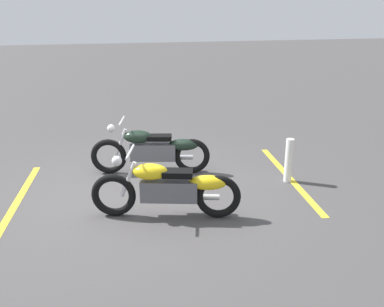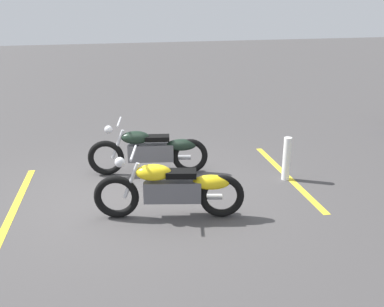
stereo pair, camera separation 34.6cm
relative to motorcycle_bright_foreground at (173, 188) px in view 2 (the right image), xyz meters
The scene contains 6 objects.
ground_plane 1.09m from the motorcycle_bright_foreground, 113.37° to the left, with size 60.00×60.00×0.00m, color #474444.
motorcycle_bright_foreground is the anchor object (origin of this frame).
motorcycle_dark_foreground 1.80m from the motorcycle_bright_foreground, 89.70° to the left, with size 2.20×0.72×1.04m.
bollard_post 2.46m from the motorcycle_bright_foreground, 20.51° to the left, with size 0.14×0.14×0.80m, color white.
parking_stripe_near 2.58m from the motorcycle_bright_foreground, 157.17° to the left, with size 3.20×0.12×0.01m, color yellow.
parking_stripe_mid 2.66m from the motorcycle_bright_foreground, 22.72° to the left, with size 3.20×0.12×0.01m, color yellow.
Camera 2 is at (-0.90, -6.52, 3.02)m, focal length 39.93 mm.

